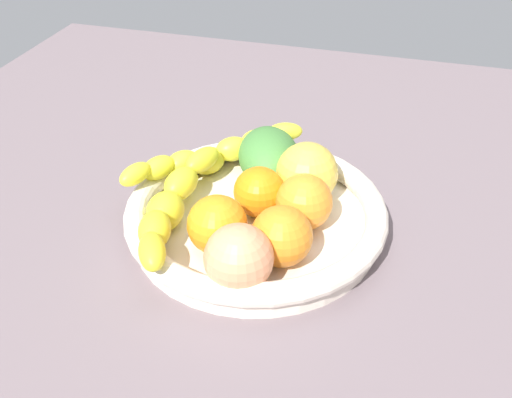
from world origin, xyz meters
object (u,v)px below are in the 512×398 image
peach_blush (239,258)px  mango_green (268,156)px  orange_mid_right (217,225)px  orange_rear (282,236)px  banana_draped_right (210,155)px  orange_front (304,202)px  orange_mid_left (257,192)px  apple_yellow (307,173)px  banana_draped_left (171,206)px  fruit_bowl (256,215)px

peach_blush → mango_green: peach_blush is taller
orange_mid_right → mango_green: 16.06cm
orange_rear → peach_blush: 5.87cm
banana_draped_right → orange_front: size_ratio=2.97×
orange_mid_left → mango_green: (-0.76, 8.30, 0.06)cm
orange_mid_left → apple_yellow: (5.11, 4.53, 0.75)cm
orange_mid_right → apple_yellow: apple_yellow is taller
banana_draped_left → orange_rear: (13.75, -2.28, 0.39)cm
orange_front → orange_rear: (-0.96, -6.82, 0.05)cm
mango_green → orange_mid_left: bearing=-84.7°
banana_draped_left → orange_front: 15.40cm
orange_rear → apple_yellow: apple_yellow is taller
apple_yellow → banana_draped_right: bearing=172.5°
mango_green → orange_front: bearing=-53.7°
apple_yellow → orange_rear: bearing=-90.6°
orange_front → banana_draped_right: bearing=153.2°
fruit_bowl → mango_green: size_ratio=2.78×
peach_blush → mango_green: bearing=96.8°
fruit_bowl → mango_green: mango_green is taller
banana_draped_left → banana_draped_right: (0.63, 11.65, 0.10)cm
banana_draped_right → mango_green: 7.65cm
banana_draped_left → orange_mid_left: (8.76, 5.38, 0.09)cm
orange_rear → peach_blush: size_ratio=0.93×
fruit_bowl → peach_blush: 11.68cm
orange_rear → banana_draped_left: bearing=170.6°
banana_draped_left → mango_green: mango_green is taller
banana_draped_left → orange_rear: orange_rear is taller
orange_rear → apple_yellow: size_ratio=0.88×
orange_mid_right → orange_rear: size_ratio=1.00×
apple_yellow → mango_green: (-5.88, 3.77, -0.69)cm
banana_draped_right → apple_yellow: apple_yellow is taller
fruit_bowl → banana_draped_right: banana_draped_right is taller
banana_draped_left → orange_mid_left: size_ratio=3.94×
orange_mid_left → banana_draped_left: bearing=-148.4°
peach_blush → apple_yellow: apple_yellow is taller
peach_blush → fruit_bowl: bearing=97.2°
apple_yellow → mango_green: apple_yellow is taller
orange_rear → mango_green: size_ratio=0.60×
banana_draped_left → orange_front: (14.71, 4.54, 0.34)cm
peach_blush → orange_front: bearing=70.2°
banana_draped_left → peach_blush: bearing=-34.3°
orange_mid_right → fruit_bowl: bearing=67.8°
orange_front → orange_mid_left: (-5.95, 0.84, -0.24)cm
orange_mid_left → mango_green: 8.33cm
apple_yellow → orange_front: bearing=-81.2°
orange_rear → banana_draped_right: bearing=133.3°
orange_mid_left → peach_blush: 12.68cm
orange_front → peach_blush: size_ratio=0.92×
banana_draped_left → banana_draped_right: 11.67cm
fruit_bowl → apple_yellow: bearing=50.9°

